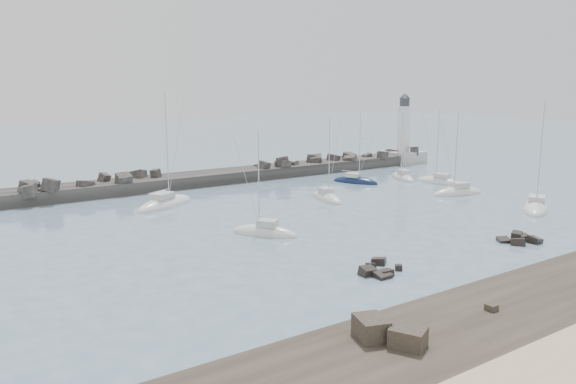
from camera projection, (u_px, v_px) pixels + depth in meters
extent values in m
plane|color=slate|center=(345.00, 240.00, 57.46)|extent=(400.00, 400.00, 0.00)
cube|color=#2C251E|center=(545.00, 310.00, 39.60)|extent=(140.00, 12.00, 0.70)
cube|color=#2C251E|center=(371.00, 328.00, 34.38)|extent=(2.32, 2.63, 1.34)
cube|color=#2C251E|center=(408.00, 337.00, 33.32)|extent=(2.42, 2.58, 1.16)
cube|color=#2C251E|center=(491.00, 307.00, 38.72)|extent=(0.69, 0.73, 0.43)
cube|color=black|center=(367.00, 273.00, 46.89)|extent=(1.41, 1.30, 1.26)
cube|color=black|center=(386.00, 276.00, 46.87)|extent=(1.29, 1.27, 1.26)
cube|color=black|center=(379.00, 264.00, 49.80)|extent=(1.62, 1.77, 1.41)
cube|color=black|center=(371.00, 267.00, 48.97)|extent=(0.74, 0.78, 0.81)
cube|color=black|center=(382.00, 277.00, 46.36)|extent=(1.38, 1.33, 1.00)
cube|color=black|center=(399.00, 267.00, 48.08)|extent=(0.82, 0.77, 0.56)
cube|color=black|center=(504.00, 241.00, 56.84)|extent=(1.70, 1.74, 0.79)
cube|color=black|center=(517.00, 236.00, 57.92)|extent=(1.44, 1.40, 1.12)
cube|color=black|center=(523.00, 237.00, 57.42)|extent=(1.34, 1.33, 0.77)
cube|color=black|center=(518.00, 244.00, 55.87)|extent=(1.99, 2.10, 1.52)
cube|color=black|center=(534.00, 242.00, 56.46)|extent=(1.39, 1.42, 1.45)
cube|color=#2D2A28|center=(143.00, 189.00, 84.14)|extent=(115.00, 6.00, 3.20)
cube|color=#2D2A28|center=(391.00, 153.00, 113.96)|extent=(3.01, 2.89, 2.00)
cube|color=#2D2A28|center=(104.00, 178.00, 81.71)|extent=(1.89, 1.95, 1.80)
cube|color=#2D2A28|center=(124.00, 181.00, 80.30)|extent=(2.07, 2.42, 2.41)
cube|color=#2D2A28|center=(29.00, 191.00, 72.81)|extent=(2.76, 2.71, 1.96)
cube|color=#2D2A28|center=(284.00, 164.00, 95.66)|extent=(2.09, 1.88, 1.75)
cube|color=#2D2A28|center=(260.00, 167.00, 96.76)|extent=(1.97, 1.86, 1.25)
cube|color=#2D2A28|center=(414.00, 151.00, 112.16)|extent=(2.54, 2.65, 2.18)
cube|color=#2D2A28|center=(279.00, 165.00, 95.94)|extent=(2.01, 1.94, 1.71)
cube|color=#2D2A28|center=(283.00, 162.00, 96.07)|extent=(2.70, 2.69, 2.36)
cube|color=#2D2A28|center=(29.00, 188.00, 74.33)|extent=(2.82, 2.77, 2.23)
cube|color=#2D2A28|center=(316.00, 161.00, 101.47)|extent=(3.24, 3.09, 2.74)
cube|color=#2D2A28|center=(51.00, 185.00, 74.33)|extent=(2.85, 2.54, 2.26)
cube|color=#2D2A28|center=(85.00, 186.00, 77.90)|extent=(2.77, 2.66, 1.91)
cube|color=#2D2A28|center=(348.00, 157.00, 106.77)|extent=(2.90, 3.00, 1.87)
cube|color=#2D2A28|center=(124.00, 181.00, 80.45)|extent=(2.45, 2.54, 2.21)
cube|color=#2D2A28|center=(294.00, 164.00, 98.15)|extent=(2.11, 2.01, 1.30)
cube|color=#2D2A28|center=(345.00, 158.00, 107.69)|extent=(1.34, 1.41, 1.00)
cube|color=#2D2A28|center=(38.00, 192.00, 74.37)|extent=(1.86, 1.84, 1.25)
cube|color=#2D2A28|center=(367.00, 156.00, 109.05)|extent=(2.07, 1.76, 1.42)
cube|color=#2D2A28|center=(138.00, 176.00, 84.88)|extent=(2.71, 3.10, 2.35)
cube|color=#2D2A28|center=(334.00, 158.00, 104.11)|extent=(2.78, 2.71, 1.75)
cube|color=#2D2A28|center=(350.00, 159.00, 103.93)|extent=(3.00, 2.89, 1.81)
cube|color=#2D2A28|center=(349.00, 156.00, 106.12)|extent=(2.37, 2.35, 1.62)
cube|color=#2D2A28|center=(264.00, 166.00, 93.87)|extent=(2.07, 2.07, 1.85)
cube|color=#2D2A28|center=(32.00, 187.00, 77.42)|extent=(2.18, 2.30, 1.76)
cube|color=#2D2A28|center=(383.00, 156.00, 107.59)|extent=(2.21, 1.98, 1.91)
cube|color=#2D2A28|center=(314.00, 162.00, 101.02)|extent=(2.02, 2.02, 1.31)
cube|color=#2D2A28|center=(156.00, 174.00, 85.00)|extent=(1.81, 1.72, 1.60)
cube|color=#2D2A28|center=(366.00, 158.00, 109.31)|extent=(1.66, 1.53, 1.18)
cube|color=#2D2A28|center=(311.00, 159.00, 101.52)|extent=(2.43, 2.17, 2.01)
cube|color=#ADACA7|center=(402.00, 158.00, 114.11)|extent=(7.00, 7.00, 3.00)
cylinder|color=white|center=(404.00, 129.00, 112.97)|extent=(2.50, 2.50, 9.00)
cylinder|color=white|center=(404.00, 107.00, 112.13)|extent=(3.20, 3.20, 0.25)
cylinder|color=#343A3E|center=(405.00, 102.00, 111.96)|extent=(2.00, 2.00, 1.60)
cone|color=#343A3E|center=(405.00, 96.00, 111.72)|extent=(2.20, 2.20, 1.00)
ellipsoid|color=silver|center=(165.00, 206.00, 73.48)|extent=(10.37, 7.45, 2.45)
cube|color=beige|center=(162.00, 196.00, 72.77)|extent=(3.44, 3.11, 0.75)
cylinder|color=silver|center=(167.00, 145.00, 72.69)|extent=(0.13, 0.13, 13.60)
cylinder|color=silver|center=(158.00, 191.00, 72.03)|extent=(3.62, 1.97, 0.11)
ellipsoid|color=silver|center=(264.00, 234.00, 59.48)|extent=(6.14, 7.33, 2.07)
cube|color=beige|center=(267.00, 223.00, 59.12)|extent=(2.41, 2.54, 0.71)
cylinder|color=silver|center=(259.00, 180.00, 58.57)|extent=(0.12, 0.12, 9.95)
cylinder|color=silver|center=(272.00, 217.00, 58.81)|extent=(1.79, 2.46, 0.10)
ellipsoid|color=silver|center=(327.00, 199.00, 77.57)|extent=(4.03, 8.08, 2.05)
cube|color=beige|center=(326.00, 190.00, 77.69)|extent=(1.99, 2.46, 0.68)
cylinder|color=silver|center=(329.00, 156.00, 75.85)|extent=(0.12, 0.12, 10.45)
cylinder|color=silver|center=(324.00, 185.00, 78.07)|extent=(0.77, 3.04, 0.10)
ellipsoid|color=#0E1B3C|center=(355.00, 182.00, 90.64)|extent=(5.45, 8.04, 2.00)
cube|color=beige|center=(353.00, 175.00, 90.61)|extent=(2.33, 2.63, 0.64)
cylinder|color=silver|center=(360.00, 145.00, 89.17)|extent=(0.11, 0.11, 10.46)
cylinder|color=silver|center=(350.00, 171.00, 90.77)|extent=(1.39, 2.85, 0.09)
ellipsoid|color=silver|center=(458.00, 194.00, 81.11)|extent=(8.34, 4.36, 2.20)
cube|color=beige|center=(460.00, 185.00, 81.00)|extent=(2.56, 2.11, 0.75)
cylinder|color=silver|center=(456.00, 151.00, 79.70)|extent=(0.13, 0.13, 10.76)
cylinder|color=silver|center=(464.00, 180.00, 81.05)|extent=(3.12, 0.89, 0.11)
ellipsoid|color=silver|center=(439.00, 183.00, 90.28)|extent=(4.04, 8.26, 2.08)
cube|color=beige|center=(442.00, 176.00, 89.78)|extent=(2.02, 2.50, 0.68)
cylinder|color=silver|center=(438.00, 144.00, 89.53)|extent=(0.12, 0.12, 10.70)
cylinder|color=silver|center=(445.00, 172.00, 89.28)|extent=(0.75, 3.12, 0.10)
ellipsoid|color=silver|center=(536.00, 209.00, 71.31)|extent=(9.55, 7.34, 2.27)
cube|color=beige|center=(537.00, 198.00, 71.48)|extent=(3.23, 2.98, 0.69)
cylinder|color=silver|center=(541.00, 153.00, 69.25)|extent=(0.12, 0.12, 12.69)
cylinder|color=silver|center=(537.00, 193.00, 71.94)|extent=(3.27, 2.02, 0.10)
ellipsoid|color=silver|center=(402.00, 179.00, 94.40)|extent=(5.04, 7.87, 2.05)
cube|color=beige|center=(404.00, 172.00, 93.80)|extent=(2.21, 2.53, 0.69)
cylinder|color=silver|center=(402.00, 143.00, 93.84)|extent=(0.12, 0.12, 10.20)
cylinder|color=silver|center=(405.00, 168.00, 93.17)|extent=(1.24, 2.83, 0.10)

